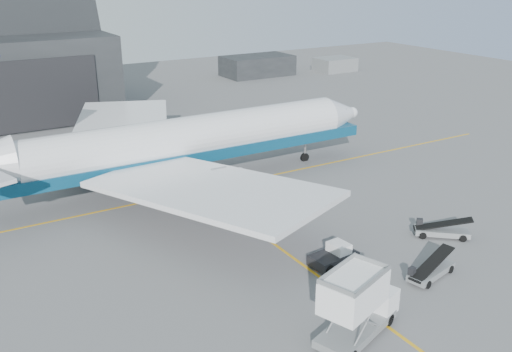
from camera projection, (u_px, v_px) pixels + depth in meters
ground at (321, 278)px, 41.26m from camera, size 200.00×200.00×0.00m
taxi_lines at (236, 216)px, 51.45m from camera, size 80.00×42.12×0.02m
distant_bldg_a at (257, 75)px, 117.51m from camera, size 14.00×8.00×4.00m
distant_bldg_b at (334, 71)px, 122.49m from camera, size 8.00×6.00×2.80m
airliner at (175, 144)px, 56.73m from camera, size 46.89×45.47×16.46m
catering_truck at (357, 305)px, 34.00m from camera, size 6.82×4.36×4.40m
pushback_tug at (334, 257)px, 42.97m from camera, size 3.76×2.41×1.66m
belt_loader_a at (431, 270)px, 41.19m from camera, size 4.69×2.39×1.75m
belt_loader_b at (441, 230)px, 47.40m from camera, size 4.31×3.96×1.78m
traffic_cone at (318, 268)px, 42.13m from camera, size 0.38×0.38×0.55m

